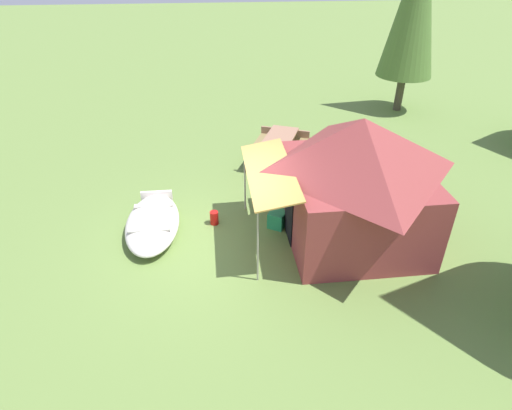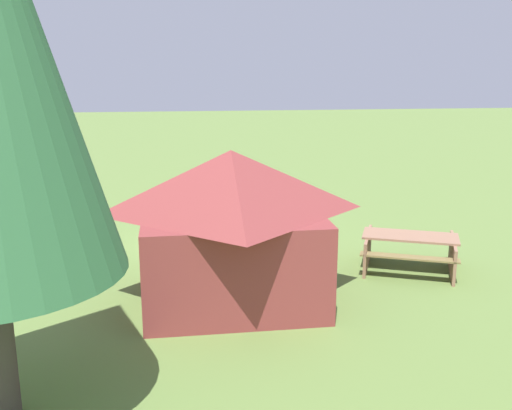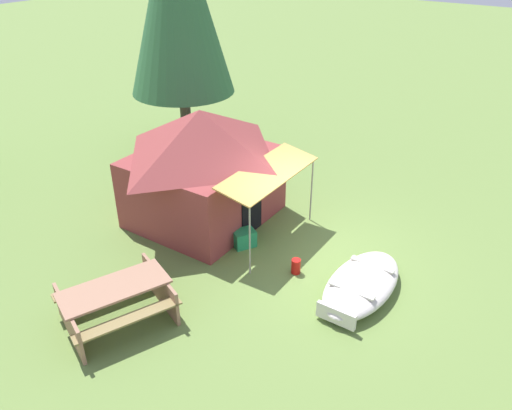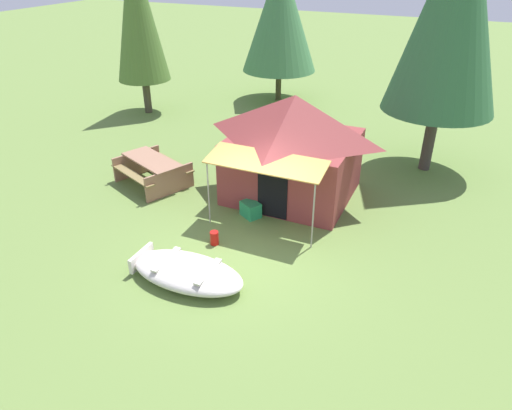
{
  "view_description": "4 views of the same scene",
  "coord_description": "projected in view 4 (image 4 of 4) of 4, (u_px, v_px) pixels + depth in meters",
  "views": [
    {
      "loc": [
        7.42,
        0.11,
        5.66
      ],
      "look_at": [
        -0.27,
        0.9,
        0.79
      ],
      "focal_mm": 30.05,
      "sensor_mm": 36.0,
      "label": 1
    },
    {
      "loc": [
        0.77,
        12.85,
        4.15
      ],
      "look_at": [
        -0.91,
        0.29,
        1.08
      ],
      "focal_mm": 41.27,
      "sensor_mm": 36.0,
      "label": 2
    },
    {
      "loc": [
        -8.24,
        -4.12,
        6.37
      ],
      "look_at": [
        -0.39,
        1.28,
        0.99
      ],
      "focal_mm": 35.68,
      "sensor_mm": 36.0,
      "label": 3
    },
    {
      "loc": [
        3.71,
        -7.57,
        5.93
      ],
      "look_at": [
        0.01,
        0.41,
        0.99
      ],
      "focal_mm": 32.8,
      "sensor_mm": 36.0,
      "label": 4
    }
  ],
  "objects": [
    {
      "name": "ground_plane",
      "position": [
        248.0,
        252.0,
        10.25
      ],
      "size": [
        80.0,
        80.0,
        0.0
      ],
      "primitive_type": "plane",
      "color": "olive"
    },
    {
      "name": "beached_rowboat",
      "position": [
        187.0,
        272.0,
        9.29
      ],
      "size": [
        2.42,
        1.19,
        0.43
      ],
      "color": "silver",
      "rests_on": "ground_plane"
    },
    {
      "name": "canvas_cabin_tent",
      "position": [
        293.0,
        145.0,
        11.95
      ],
      "size": [
        3.34,
        3.79,
        2.71
      ],
      "color": "brown",
      "rests_on": "ground_plane"
    },
    {
      "name": "picnic_table",
      "position": [
        152.0,
        168.0,
        12.95
      ],
      "size": [
        2.32,
        2.11,
        0.75
      ],
      "color": "#976C53",
      "rests_on": "ground_plane"
    },
    {
      "name": "cooler_box",
      "position": [
        251.0,
        209.0,
        11.53
      ],
      "size": [
        0.59,
        0.54,
        0.38
      ],
      "primitive_type": "cube",
      "rotation": [
        0.0,
        0.0,
        2.62
      ],
      "color": "#259257",
      "rests_on": "ground_plane"
    },
    {
      "name": "fuel_can",
      "position": [
        214.0,
        238.0,
        10.47
      ],
      "size": [
        0.25,
        0.25,
        0.32
      ],
      "primitive_type": "cylinder",
      "rotation": [
        0.0,
        0.0,
        5.08
      ],
      "color": "red",
      "rests_on": "ground_plane"
    },
    {
      "name": "pine_tree_back_left",
      "position": [
        137.0,
        11.0,
        16.91
      ],
      "size": [
        1.99,
        1.99,
        6.27
      ],
      "color": "#453F2F",
      "rests_on": "ground_plane"
    },
    {
      "name": "pine_tree_back_right",
      "position": [
        280.0,
        15.0,
        18.53
      ],
      "size": [
        3.02,
        3.02,
        5.6
      ],
      "color": "#444125",
      "rests_on": "ground_plane"
    },
    {
      "name": "pine_tree_far_center",
      "position": [
        455.0,
        8.0,
        11.88
      ],
      "size": [
        3.05,
        3.05,
        7.15
      ],
      "color": "#433935",
      "rests_on": "ground_plane"
    }
  ]
}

